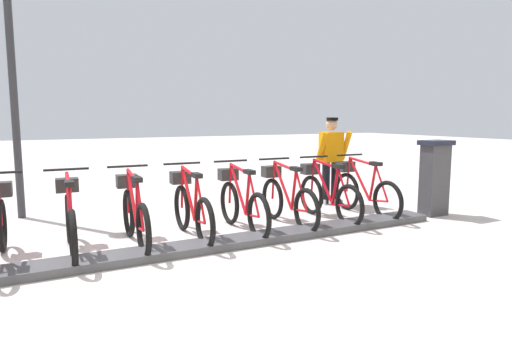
% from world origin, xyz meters
% --- Properties ---
extents(ground_plane, '(60.00, 60.00, 0.00)m').
position_xyz_m(ground_plane, '(0.00, 0.00, 0.00)').
color(ground_plane, beige).
extents(dock_rail_base, '(0.44, 8.50, 0.10)m').
position_xyz_m(dock_rail_base, '(0.00, 0.00, 0.05)').
color(dock_rail_base, '#47474C').
rests_on(dock_rail_base, ground).
extents(payment_kiosk, '(0.36, 0.52, 1.28)m').
position_xyz_m(payment_kiosk, '(0.05, -4.71, 0.67)').
color(payment_kiosk, '#38383D').
rests_on(payment_kiosk, ground).
extents(bike_docked_0, '(1.72, 0.54, 1.02)m').
position_xyz_m(bike_docked_0, '(0.62, -3.65, 0.43)').
color(bike_docked_0, black).
rests_on(bike_docked_0, ground).
extents(bike_docked_1, '(1.72, 0.54, 1.02)m').
position_xyz_m(bike_docked_1, '(0.62, -2.88, 0.43)').
color(bike_docked_1, black).
rests_on(bike_docked_1, ground).
extents(bike_docked_2, '(1.72, 0.54, 1.02)m').
position_xyz_m(bike_docked_2, '(0.62, -2.11, 0.43)').
color(bike_docked_2, black).
rests_on(bike_docked_2, ground).
extents(bike_docked_3, '(1.72, 0.54, 1.02)m').
position_xyz_m(bike_docked_3, '(0.62, -1.34, 0.43)').
color(bike_docked_3, black).
rests_on(bike_docked_3, ground).
extents(bike_docked_4, '(1.72, 0.54, 1.02)m').
position_xyz_m(bike_docked_4, '(0.62, -0.57, 0.43)').
color(bike_docked_4, black).
rests_on(bike_docked_4, ground).
extents(bike_docked_5, '(1.72, 0.54, 1.02)m').
position_xyz_m(bike_docked_5, '(0.62, 0.20, 0.43)').
color(bike_docked_5, black).
rests_on(bike_docked_5, ground).
extents(bike_docked_6, '(1.72, 0.54, 1.02)m').
position_xyz_m(bike_docked_6, '(0.62, 0.97, 0.43)').
color(bike_docked_6, black).
rests_on(bike_docked_6, ground).
extents(worker_near_rack, '(0.50, 0.65, 1.66)m').
position_xyz_m(worker_near_rack, '(1.62, -3.72, 0.91)').
color(worker_near_rack, white).
rests_on(worker_near_rack, ground).
extents(lamp_post, '(0.32, 0.32, 4.02)m').
position_xyz_m(lamp_post, '(3.06, 1.56, 2.63)').
color(lamp_post, '#2D2D33').
rests_on(lamp_post, ground).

